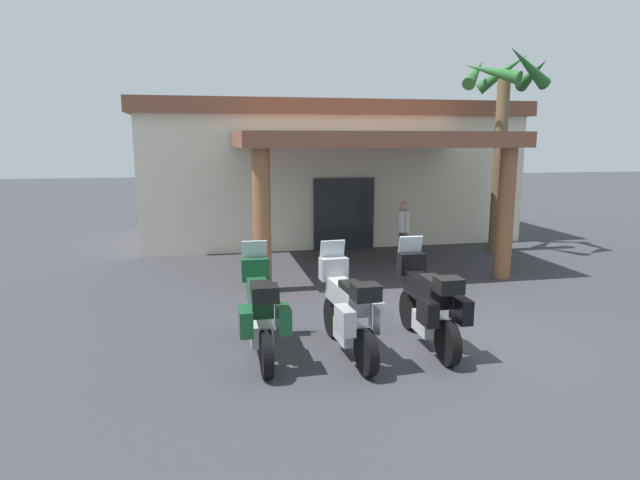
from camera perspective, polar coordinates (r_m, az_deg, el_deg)
name	(u,v)px	position (r m, az deg, el deg)	size (l,w,h in m)	color
ground_plane	(436,332)	(9.42, 12.19, -9.50)	(80.00, 80.00, 0.00)	#38383D
motel_building	(326,169)	(18.05, 0.62, 7.51)	(12.12, 10.12, 4.34)	silver
motorcycle_green	(260,311)	(8.07, -6.33, -7.50)	(0.71, 2.21, 1.61)	black
motorcycle_silver	(349,310)	(8.08, 3.08, -7.43)	(0.74, 2.21, 1.61)	black
motorcycle_black	(428,303)	(8.58, 11.42, -6.55)	(0.71, 2.21, 1.61)	black
pedestrian	(403,227)	(14.39, 8.81, 1.38)	(0.32, 0.53, 1.60)	brown
palm_tree_near_portico	(503,107)	(16.22, 18.85, 13.15)	(2.36, 2.47, 5.72)	brown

